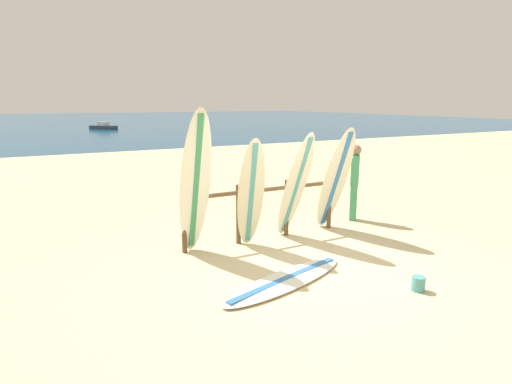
# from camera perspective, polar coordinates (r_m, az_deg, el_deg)

# --- Properties ---
(ground_plane) EXTENTS (120.00, 120.00, 0.00)m
(ground_plane) POSITION_cam_1_polar(r_m,az_deg,el_deg) (6.81, 8.48, -10.57)
(ground_plane) COLOR beige
(ocean_water) EXTENTS (120.00, 80.00, 0.01)m
(ocean_water) POSITION_cam_1_polar(r_m,az_deg,el_deg) (63.20, -24.50, 8.94)
(ocean_water) COLOR navy
(ocean_water) RESTS_ON ground
(surfboard_rack) EXTENTS (3.29, 0.09, 1.14)m
(surfboard_rack) POSITION_cam_1_polar(r_m,az_deg,el_deg) (7.94, 1.00, -1.59)
(surfboard_rack) COLOR brown
(surfboard_rack) RESTS_ON ground
(surfboard_leaning_far_left) EXTENTS (0.58, 0.78, 2.58)m
(surfboard_leaning_far_left) POSITION_cam_1_polar(r_m,az_deg,el_deg) (7.02, -8.40, 1.14)
(surfboard_leaning_far_left) COLOR white
(surfboard_leaning_far_left) RESTS_ON ground
(surfboard_leaning_left) EXTENTS (0.59, 0.70, 2.06)m
(surfboard_leaning_left) POSITION_cam_1_polar(r_m,az_deg,el_deg) (7.36, -0.71, -0.27)
(surfboard_leaning_left) COLOR beige
(surfboard_leaning_left) RESTS_ON ground
(surfboard_leaning_center_left) EXTENTS (0.51, 1.01, 2.14)m
(surfboard_leaning_center_left) POSITION_cam_1_polar(r_m,az_deg,el_deg) (7.83, 5.46, 0.76)
(surfboard_leaning_center_left) COLOR silver
(surfboard_leaning_center_left) RESTS_ON ground
(surfboard_leaning_center) EXTENTS (0.61, 0.97, 2.19)m
(surfboard_leaning_center) POSITION_cam_1_polar(r_m,az_deg,el_deg) (8.49, 10.92, 1.66)
(surfboard_leaning_center) COLOR silver
(surfboard_leaning_center) RESTS_ON ground
(surfboard_lying_on_sand) EXTENTS (2.51, 1.26, 0.08)m
(surfboard_lying_on_sand) POSITION_cam_1_polar(r_m,az_deg,el_deg) (6.30, 4.15, -12.08)
(surfboard_lying_on_sand) COLOR white
(surfboard_lying_on_sand) RESTS_ON ground
(beachgoer_standing) EXTENTS (0.32, 0.32, 1.72)m
(beachgoer_standing) POSITION_cam_1_polar(r_m,az_deg,el_deg) (9.48, 13.49, 1.74)
(beachgoer_standing) COLOR #3F9966
(beachgoer_standing) RESTS_ON ground
(small_boat_offshore) EXTENTS (2.47, 2.60, 0.71)m
(small_boat_offshore) POSITION_cam_1_polar(r_m,az_deg,el_deg) (43.09, -20.38, 8.49)
(small_boat_offshore) COLOR #333842
(small_boat_offshore) RESTS_ON ocean_water
(sand_bucket) EXTENTS (0.19, 0.19, 0.21)m
(sand_bucket) POSITION_cam_1_polar(r_m,az_deg,el_deg) (6.44, 21.55, -11.72)
(sand_bucket) COLOR teal
(sand_bucket) RESTS_ON ground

